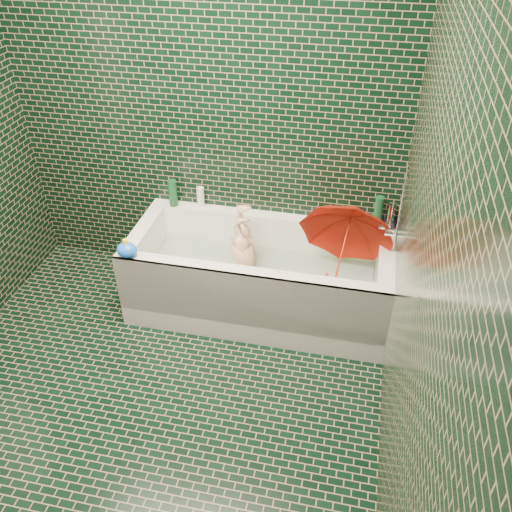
% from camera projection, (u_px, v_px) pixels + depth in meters
% --- Properties ---
extents(floor, '(2.80, 2.80, 0.00)m').
position_uv_depth(floor, '(144.00, 412.00, 3.05)').
color(floor, black).
rests_on(floor, ground).
extents(wall_back, '(2.80, 0.00, 2.80)m').
position_uv_depth(wall_back, '(203.00, 109.00, 3.43)').
color(wall_back, black).
rests_on(wall_back, floor).
extents(wall_right, '(0.00, 2.80, 2.80)m').
position_uv_depth(wall_right, '(421.00, 264.00, 2.09)').
color(wall_right, black).
rests_on(wall_right, floor).
extents(bathtub, '(1.70, 0.75, 0.55)m').
position_uv_depth(bathtub, '(259.00, 284.00, 3.65)').
color(bathtub, white).
rests_on(bathtub, floor).
extents(bath_mat, '(1.35, 0.47, 0.01)m').
position_uv_depth(bath_mat, '(260.00, 289.00, 3.69)').
color(bath_mat, green).
rests_on(bath_mat, bathtub).
extents(water, '(1.48, 0.53, 0.00)m').
position_uv_depth(water, '(260.00, 272.00, 3.61)').
color(water, silver).
rests_on(water, bathtub).
extents(faucet, '(0.18, 0.19, 0.55)m').
position_uv_depth(faucet, '(395.00, 227.00, 3.18)').
color(faucet, silver).
rests_on(faucet, wall_right).
extents(child, '(0.87, 0.38, 0.26)m').
position_uv_depth(child, '(247.00, 266.00, 3.65)').
color(child, '#DCA489').
rests_on(child, bathtub).
extents(umbrella, '(0.74, 0.82, 0.80)m').
position_uv_depth(umbrella, '(343.00, 247.00, 3.32)').
color(umbrella, red).
rests_on(umbrella, bathtub).
extents(soap_bottle_a, '(0.11, 0.11, 0.28)m').
position_uv_depth(soap_bottle_a, '(371.00, 228.00, 3.59)').
color(soap_bottle_a, white).
rests_on(soap_bottle_a, bathtub).
extents(soap_bottle_b, '(0.11, 0.11, 0.18)m').
position_uv_depth(soap_bottle_b, '(388.00, 227.00, 3.59)').
color(soap_bottle_b, '#461E72').
rests_on(soap_bottle_b, bathtub).
extents(soap_bottle_c, '(0.16, 0.16, 0.18)m').
position_uv_depth(soap_bottle_c, '(376.00, 229.00, 3.58)').
color(soap_bottle_c, '#134323').
rests_on(soap_bottle_c, bathtub).
extents(bottle_right_tall, '(0.07, 0.07, 0.24)m').
position_uv_depth(bottle_right_tall, '(378.00, 213.00, 3.51)').
color(bottle_right_tall, '#134323').
rests_on(bottle_right_tall, bathtub).
extents(bottle_right_pump, '(0.06, 0.06, 0.20)m').
position_uv_depth(bottle_right_pump, '(390.00, 217.00, 3.51)').
color(bottle_right_pump, silver).
rests_on(bottle_right_pump, bathtub).
extents(bottle_left_tall, '(0.07, 0.07, 0.19)m').
position_uv_depth(bottle_left_tall, '(173.00, 193.00, 3.77)').
color(bottle_left_tall, '#134323').
rests_on(bottle_left_tall, bathtub).
extents(bottle_left_short, '(0.06, 0.06, 0.15)m').
position_uv_depth(bottle_left_short, '(201.00, 197.00, 3.77)').
color(bottle_left_short, white).
rests_on(bottle_left_short, bathtub).
extents(rubber_duck, '(0.11, 0.07, 0.09)m').
position_uv_depth(rubber_duck, '(338.00, 218.00, 3.61)').
color(rubber_duck, yellow).
rests_on(rubber_duck, bathtub).
extents(bath_toy, '(0.16, 0.15, 0.12)m').
position_uv_depth(bath_toy, '(127.00, 250.00, 3.29)').
color(bath_toy, blue).
rests_on(bath_toy, bathtub).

